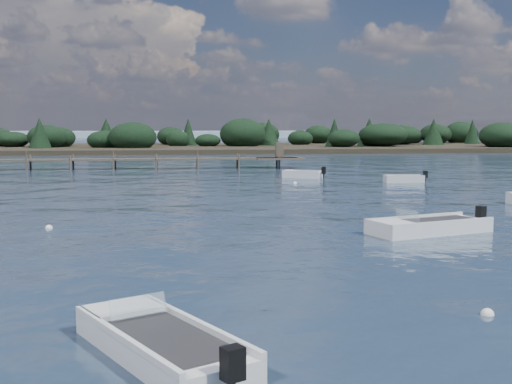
{
  "coord_description": "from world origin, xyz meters",
  "views": [
    {
      "loc": [
        -6.79,
        -19.17,
        4.47
      ],
      "look_at": [
        -2.7,
        14.0,
        1.0
      ],
      "focal_mm": 45.0,
      "sensor_mm": 36.0,
      "label": 1
    }
  ],
  "objects": [
    {
      "name": "ground",
      "position": [
        0.0,
        60.0,
        0.0
      ],
      "size": [
        400.0,
        400.0,
        0.0
      ],
      "primitive_type": "plane",
      "color": "#172537",
      "rests_on": "ground"
    },
    {
      "name": "tender_far_grey_b",
      "position": [
        10.99,
        29.46,
        0.17
      ],
      "size": [
        3.44,
        1.39,
        1.17
      ],
      "color": "#B3B8BB",
      "rests_on": "ground"
    },
    {
      "name": "tender_far_white",
      "position": [
        3.92,
        34.88,
        0.18
      ],
      "size": [
        3.64,
        2.69,
        1.26
      ],
      "color": "silver",
      "rests_on": "ground"
    },
    {
      "name": "dinghy_near_olive",
      "position": [
        -7.15,
        -6.93,
        0.16
      ],
      "size": [
        3.71,
        4.9,
        1.22
      ],
      "color": "silver",
      "rests_on": "ground"
    },
    {
      "name": "dinghy_mid_white_a",
      "position": [
        3.62,
        6.23,
        0.17
      ],
      "size": [
        5.68,
        3.46,
        1.31
      ],
      "color": "silver",
      "rests_on": "ground"
    },
    {
      "name": "buoy_a",
      "position": [
        0.47,
        -5.15,
        0.0
      ],
      "size": [
        0.32,
        0.32,
        0.32
      ],
      "primitive_type": "sphere",
      "color": "silver",
      "rests_on": "ground"
    },
    {
      "name": "buoy_c",
      "position": [
        -12.38,
        9.37,
        0.0
      ],
      "size": [
        0.32,
        0.32,
        0.32
      ],
      "primitive_type": "sphere",
      "color": "silver",
      "rests_on": "ground"
    },
    {
      "name": "buoy_e",
      "position": [
        2.26,
        29.47,
        0.0
      ],
      "size": [
        0.32,
        0.32,
        0.32
      ],
      "primitive_type": "sphere",
      "color": "silver",
      "rests_on": "ground"
    },
    {
      "name": "jetty",
      "position": [
        -21.74,
        47.99,
        0.98
      ],
      "size": [
        64.5,
        3.2,
        3.4
      ],
      "color": "#494135",
      "rests_on": "ground"
    },
    {
      "name": "far_headland",
      "position": [
        25.0,
        100.0,
        1.96
      ],
      "size": [
        190.0,
        40.0,
        5.8
      ],
      "color": "black",
      "rests_on": "ground"
    }
  ]
}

